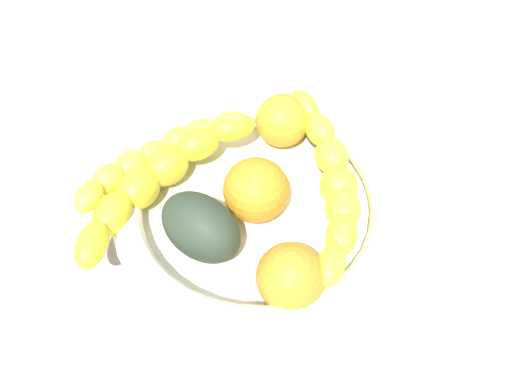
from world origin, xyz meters
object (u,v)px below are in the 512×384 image
Objects in this scene: orange_mid_right at (282,121)px; banana_arching_top at (332,180)px; orange_mid_left at (291,277)px; banana_draped_right at (157,155)px; orange_front at (258,190)px; banana_draped_left at (157,178)px; fruit_bowl at (256,205)px; avocado_dark at (198,224)px.

banana_arching_top is at bearing -97.16° from orange_mid_right.
orange_mid_left is 1.07× the size of orange_mid_right.
banana_draped_right is 3.16× the size of orange_front.
orange_mid_right is (11.56, 15.23, -0.20)cm from orange_mid_left.
fruit_bowl is at bearing -46.95° from banana_draped_left.
fruit_bowl is 4.65× the size of orange_mid_left.
orange_front reaches higher than banana_draped_left.
banana_arching_top is 11.90cm from orange_mid_left.
orange_mid_left is (-3.50, -9.24, -0.17)cm from orange_front.
orange_mid_left is (-3.33, -9.32, 2.49)cm from fruit_bowl.
orange_mid_left is at bearing -109.64° from fruit_bowl.
banana_draped_right reaches higher than fruit_bowl.
orange_front reaches higher than banana_draped_right.
banana_draped_right is at bearing 162.91° from orange_mid_right.
banana_draped_right is 19.48cm from orange_mid_left.
banana_draped_right is 1.00× the size of banana_arching_top.
orange_mid_left is 19.12cm from orange_mid_right.
banana_draped_left is 3.14cm from banana_draped_right.
fruit_bowl is at bearing 153.56° from orange_front.
orange_mid_left reaches higher than banana_draped_left.
banana_draped_right is at bearing 95.71° from orange_mid_left.
banana_draped_left is 10.29cm from orange_front.
orange_front is at bearing -4.50° from avocado_dark.
banana_draped_left is at bearing 133.05° from fruit_bowl.
orange_mid_right is (8.06, 6.00, -0.37)cm from orange_front.
fruit_bowl is 11.61cm from banana_draped_right.
orange_mid_left reaches higher than banana_draped_right.
fruit_bowl is 10.41cm from banana_draped_left.
banana_arching_top is 14.26cm from avocado_dark.
orange_mid_left is 0.73× the size of avocado_dark.
banana_draped_left is 17.70cm from banana_arching_top.
banana_draped_right is at bearing 132.23° from banana_arching_top.
banana_draped_left is at bearing 102.07° from orange_mid_left.
banana_draped_left is at bearing 133.43° from orange_front.
orange_mid_left is (-10.37, -5.82, 0.28)cm from banana_arching_top.
fruit_bowl is 10.21cm from orange_mid_left.
avocado_dark is (-6.66, 0.45, 2.30)cm from fruit_bowl.
orange_mid_right is at bearing -17.09° from banana_draped_right.
fruit_bowl is 1.40× the size of banana_draped_right.
banana_arching_top is at bearing 29.28° from orange_mid_left.
banana_arching_top is 3.31× the size of orange_mid_left.
banana_draped_left is 3.82× the size of orange_mid_left.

